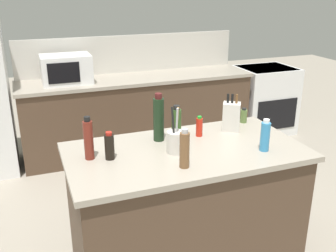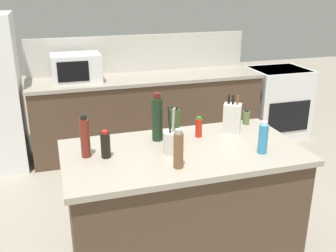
{
  "view_description": "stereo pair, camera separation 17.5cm",
  "coord_description": "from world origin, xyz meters",
  "px_view_note": "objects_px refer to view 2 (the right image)",
  "views": [
    {
      "loc": [
        -0.99,
        -2.28,
        2.03
      ],
      "look_at": [
        0.0,
        0.35,
        0.99
      ],
      "focal_mm": 42.0,
      "sensor_mm": 36.0,
      "label": 1
    },
    {
      "loc": [
        -0.82,
        -2.34,
        2.03
      ],
      "look_at": [
        0.0,
        0.35,
        0.99
      ],
      "focal_mm": 42.0,
      "sensor_mm": 36.0,
      "label": 2
    }
  ],
  "objects_px": {
    "knife_block": "(232,118)",
    "wine_bottle": "(157,118)",
    "dish_soap_bottle": "(263,138)",
    "soy_sauce_bottle": "(106,145)",
    "pepper_grinder": "(178,150)",
    "microwave": "(76,68)",
    "spice_jar_oregano": "(246,117)",
    "range_oven": "(276,101)",
    "utensil_crock": "(172,141)",
    "olive_oil_bottle": "(175,126)",
    "hot_sauce_bottle": "(199,127)",
    "vinegar_bottle": "(85,137)"
  },
  "relations": [
    {
      "from": "knife_block",
      "to": "wine_bottle",
      "type": "height_order",
      "value": "wine_bottle"
    },
    {
      "from": "dish_soap_bottle",
      "to": "soy_sauce_bottle",
      "type": "relative_size",
      "value": 1.2
    },
    {
      "from": "knife_block",
      "to": "pepper_grinder",
      "type": "relative_size",
      "value": 1.14
    },
    {
      "from": "microwave",
      "to": "dish_soap_bottle",
      "type": "xyz_separation_m",
      "value": [
        1.02,
        -2.4,
        -0.05
      ]
    },
    {
      "from": "knife_block",
      "to": "spice_jar_oregano",
      "type": "distance_m",
      "value": 0.23
    },
    {
      "from": "range_oven",
      "to": "pepper_grinder",
      "type": "distance_m",
      "value": 3.38
    },
    {
      "from": "knife_block",
      "to": "utensil_crock",
      "type": "distance_m",
      "value": 0.61
    },
    {
      "from": "knife_block",
      "to": "olive_oil_bottle",
      "type": "height_order",
      "value": "knife_block"
    },
    {
      "from": "range_oven",
      "to": "olive_oil_bottle",
      "type": "xyz_separation_m",
      "value": [
        -2.15,
        -2.07,
        0.6
      ]
    },
    {
      "from": "microwave",
      "to": "spice_jar_oregano",
      "type": "height_order",
      "value": "microwave"
    },
    {
      "from": "microwave",
      "to": "hot_sauce_bottle",
      "type": "distance_m",
      "value": 2.13
    },
    {
      "from": "knife_block",
      "to": "microwave",
      "type": "bearing_deg",
      "value": 148.33
    },
    {
      "from": "dish_soap_bottle",
      "to": "pepper_grinder",
      "type": "xyz_separation_m",
      "value": [
        -0.61,
        -0.05,
        0.01
      ]
    },
    {
      "from": "olive_oil_bottle",
      "to": "spice_jar_oregano",
      "type": "bearing_deg",
      "value": 17.35
    },
    {
      "from": "soy_sauce_bottle",
      "to": "olive_oil_bottle",
      "type": "bearing_deg",
      "value": 10.91
    },
    {
      "from": "soy_sauce_bottle",
      "to": "pepper_grinder",
      "type": "bearing_deg",
      "value": -34.78
    },
    {
      "from": "microwave",
      "to": "hot_sauce_bottle",
      "type": "bearing_deg",
      "value": -70.27
    },
    {
      "from": "spice_jar_oregano",
      "to": "pepper_grinder",
      "type": "distance_m",
      "value": 0.98
    },
    {
      "from": "range_oven",
      "to": "spice_jar_oregano",
      "type": "xyz_separation_m",
      "value": [
        -1.48,
        -1.86,
        0.53
      ]
    },
    {
      "from": "pepper_grinder",
      "to": "vinegar_bottle",
      "type": "bearing_deg",
      "value": 147.95
    },
    {
      "from": "soy_sauce_bottle",
      "to": "range_oven",
      "type": "bearing_deg",
      "value": 39.18
    },
    {
      "from": "wine_bottle",
      "to": "utensil_crock",
      "type": "bearing_deg",
      "value": -82.24
    },
    {
      "from": "utensil_crock",
      "to": "hot_sauce_bottle",
      "type": "bearing_deg",
      "value": 38.22
    },
    {
      "from": "olive_oil_bottle",
      "to": "pepper_grinder",
      "type": "relative_size",
      "value": 1.1
    },
    {
      "from": "olive_oil_bottle",
      "to": "soy_sauce_bottle",
      "type": "xyz_separation_m",
      "value": [
        -0.5,
        -0.1,
        -0.04
      ]
    },
    {
      "from": "wine_bottle",
      "to": "hot_sauce_bottle",
      "type": "bearing_deg",
      "value": -5.34
    },
    {
      "from": "olive_oil_bottle",
      "to": "spice_jar_oregano",
      "type": "xyz_separation_m",
      "value": [
        0.68,
        0.21,
        -0.08
      ]
    },
    {
      "from": "range_oven",
      "to": "wine_bottle",
      "type": "height_order",
      "value": "wine_bottle"
    },
    {
      "from": "knife_block",
      "to": "hot_sauce_bottle",
      "type": "relative_size",
      "value": 1.87
    },
    {
      "from": "utensil_crock",
      "to": "vinegar_bottle",
      "type": "bearing_deg",
      "value": 169.52
    },
    {
      "from": "hot_sauce_bottle",
      "to": "dish_soap_bottle",
      "type": "distance_m",
      "value": 0.5
    },
    {
      "from": "range_oven",
      "to": "wine_bottle",
      "type": "relative_size",
      "value": 2.61
    },
    {
      "from": "microwave",
      "to": "pepper_grinder",
      "type": "xyz_separation_m",
      "value": [
        0.41,
        -2.45,
        -0.04
      ]
    },
    {
      "from": "vinegar_bottle",
      "to": "wine_bottle",
      "type": "bearing_deg",
      "value": 15.11
    },
    {
      "from": "vinegar_bottle",
      "to": "spice_jar_oregano",
      "type": "relative_size",
      "value": 2.37
    },
    {
      "from": "wine_bottle",
      "to": "spice_jar_oregano",
      "type": "distance_m",
      "value": 0.79
    },
    {
      "from": "microwave",
      "to": "dish_soap_bottle",
      "type": "relative_size",
      "value": 2.42
    },
    {
      "from": "range_oven",
      "to": "spice_jar_oregano",
      "type": "height_order",
      "value": "spice_jar_oregano"
    },
    {
      "from": "pepper_grinder",
      "to": "olive_oil_bottle",
      "type": "bearing_deg",
      "value": 75.6
    },
    {
      "from": "range_oven",
      "to": "microwave",
      "type": "distance_m",
      "value": 2.74
    },
    {
      "from": "microwave",
      "to": "olive_oil_bottle",
      "type": "distance_m",
      "value": 2.13
    },
    {
      "from": "olive_oil_bottle",
      "to": "range_oven",
      "type": "bearing_deg",
      "value": 43.84
    },
    {
      "from": "vinegar_bottle",
      "to": "olive_oil_bottle",
      "type": "xyz_separation_m",
      "value": [
        0.63,
        0.05,
        -0.0
      ]
    },
    {
      "from": "utensil_crock",
      "to": "pepper_grinder",
      "type": "height_order",
      "value": "utensil_crock"
    },
    {
      "from": "vinegar_bottle",
      "to": "olive_oil_bottle",
      "type": "relative_size",
      "value": 1.03
    },
    {
      "from": "vinegar_bottle",
      "to": "olive_oil_bottle",
      "type": "bearing_deg",
      "value": 4.37
    },
    {
      "from": "knife_block",
      "to": "dish_soap_bottle",
      "type": "bearing_deg",
      "value": -55.29
    },
    {
      "from": "microwave",
      "to": "olive_oil_bottle",
      "type": "relative_size",
      "value": 1.94
    },
    {
      "from": "utensil_crock",
      "to": "wine_bottle",
      "type": "bearing_deg",
      "value": 97.76
    },
    {
      "from": "microwave",
      "to": "pepper_grinder",
      "type": "distance_m",
      "value": 2.48
    }
  ]
}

